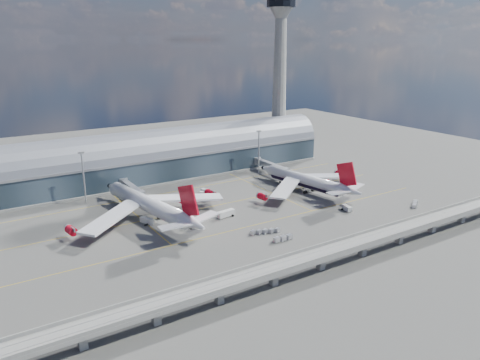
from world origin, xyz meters
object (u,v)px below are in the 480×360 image
cargo_train_0 (283,238)px  cargo_train_2 (415,204)px  floodlight_mast_right (259,151)px  airliner_right (307,181)px  service_truck_4 (205,191)px  service_truck_3 (347,208)px  airliner_left (151,205)px  service_truck_2 (226,214)px  service_truck_5 (205,194)px  service_truck_1 (193,224)px  cargo_train_1 (265,231)px  control_tower (280,78)px  floodlight_mast_left (84,177)px  service_truck_0 (147,221)px

cargo_train_0 → cargo_train_2: size_ratio=1.01×
floodlight_mast_right → airliner_right: size_ratio=0.39×
airliner_right → service_truck_4: 52.76m
service_truck_3 → airliner_left: bearing=166.0°
service_truck_2 → service_truck_5: service_truck_2 is taller
service_truck_1 → cargo_train_2: service_truck_1 is taller
cargo_train_1 → cargo_train_2: cargo_train_1 is taller
control_tower → floodlight_mast_left: size_ratio=4.01×
service_truck_3 → cargo_train_2: size_ratio=0.64×
service_truck_1 → service_truck_5: bearing=-9.1°
service_truck_2 → service_truck_0: bearing=63.0°
service_truck_3 → floodlight_mast_left: bearing=154.6°
service_truck_2 → control_tower: bearing=-56.0°
floodlight_mast_right → service_truck_1: size_ratio=4.66×
floodlight_mast_left → cargo_train_1: size_ratio=2.04×
floodlight_mast_left → cargo_train_1: floodlight_mast_left is taller
airliner_right → service_truck_4: airliner_right is taller
floodlight_mast_left → airliner_right: 110.05m
service_truck_5 → cargo_train_1: 54.88m
service_truck_2 → cargo_train_2: (82.86, -35.32, -0.73)m
control_tower → airliner_left: control_tower is taller
service_truck_4 → cargo_train_1: (-3.47, -58.18, -0.37)m
cargo_train_1 → service_truck_0: bearing=26.6°
service_truck_1 → service_truck_4: 44.29m
service_truck_4 → control_tower: bearing=18.6°
cargo_train_1 → service_truck_1: bearing=25.8°
floodlight_mast_right → airliner_left: (-81.37, -35.62, -6.96)m
floodlight_mast_right → service_truck_5: size_ratio=4.58×
cargo_train_1 → service_truck_2: bearing=-10.1°
service_truck_0 → service_truck_1: bearing=-65.4°
airliner_right → service_truck_5: (-48.14, 20.91, -4.17)m
service_truck_3 → service_truck_5: 69.77m
service_truck_2 → cargo_train_1: (3.88, -24.42, -0.66)m
airliner_right → service_truck_2: size_ratio=7.86×
service_truck_2 → airliner_right: bearing=-88.0°
control_tower → cargo_train_0: control_tower is taller
control_tower → floodlight_mast_left: bearing=-168.3°
floodlight_mast_right → service_truck_0: 94.18m
airliner_left → service_truck_5: 38.82m
service_truck_2 → service_truck_3: bearing=-122.5°
service_truck_3 → service_truck_0: bearing=168.9°
airliner_left → service_truck_3: (79.84, -37.84, -5.37)m
control_tower → service_truck_1: bearing=-142.3°
floodlight_mast_right → service_truck_2: (-52.14, -50.35, -12.09)m
control_tower → cargo_train_1: (-83.27, -102.77, -50.75)m
cargo_train_0 → airliner_right: bearing=-52.4°
airliner_left → cargo_train_2: (112.09, -50.05, -5.85)m
cargo_train_2 → service_truck_1: bearing=105.3°
control_tower → cargo_train_2: size_ratio=11.86×
floodlight_mast_left → service_truck_1: floodlight_mast_left is taller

